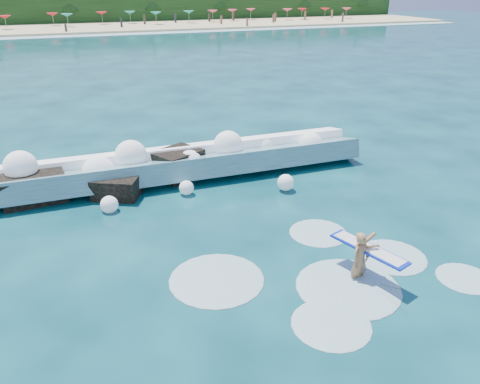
# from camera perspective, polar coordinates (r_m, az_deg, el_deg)

# --- Properties ---
(ground) EXTENTS (200.00, 200.00, 0.00)m
(ground) POSITION_cam_1_polar(r_m,az_deg,el_deg) (14.19, -2.87, -8.44)
(ground) COLOR #072A38
(ground) RESTS_ON ground
(beach) EXTENTS (140.00, 20.00, 0.40)m
(beach) POSITION_cam_1_polar(r_m,az_deg,el_deg) (89.78, -19.22, 18.37)
(beach) COLOR tan
(beach) RESTS_ON ground
(wet_band) EXTENTS (140.00, 5.00, 0.08)m
(wet_band) POSITION_cam_1_polar(r_m,az_deg,el_deg) (78.85, -18.78, 17.64)
(wet_band) COLOR silver
(wet_band) RESTS_ON ground
(treeline) EXTENTS (140.00, 4.00, 5.00)m
(treeline) POSITION_cam_1_polar(r_m,az_deg,el_deg) (99.60, -19.71, 20.12)
(treeline) COLOR black
(treeline) RESTS_ON ground
(breaking_wave) EXTENTS (17.27, 2.72, 1.49)m
(breaking_wave) POSITION_cam_1_polar(r_m,az_deg,el_deg) (20.04, -9.04, 3.12)
(breaking_wave) COLOR teal
(breaking_wave) RESTS_ON ground
(rock_cluster) EXTENTS (8.11, 3.29, 1.33)m
(rock_cluster) POSITION_cam_1_polar(r_m,az_deg,el_deg) (19.42, -16.15, 1.41)
(rock_cluster) COLOR black
(rock_cluster) RESTS_ON ground
(surfer_with_board) EXTENTS (1.27, 2.91, 1.72)m
(surfer_with_board) POSITION_cam_1_polar(r_m,az_deg,el_deg) (13.58, 14.65, -7.80)
(surfer_with_board) COLOR #A3714C
(surfer_with_board) RESTS_ON ground
(wave_spray) EXTENTS (14.69, 4.16, 1.93)m
(wave_spray) POSITION_cam_1_polar(r_m,az_deg,el_deg) (19.59, -11.42, 3.69)
(wave_spray) COLOR white
(wave_spray) RESTS_ON ground
(surf_foam) EXTENTS (8.76, 6.11, 0.14)m
(surf_foam) POSITION_cam_1_polar(r_m,az_deg,el_deg) (13.67, 9.63, -10.23)
(surf_foam) COLOR silver
(surf_foam) RESTS_ON ground
(beach_umbrellas) EXTENTS (110.55, 6.85, 0.50)m
(beach_umbrellas) POSITION_cam_1_polar(r_m,az_deg,el_deg) (91.60, -19.71, 19.70)
(beach_umbrellas) COLOR teal
(beach_umbrellas) RESTS_ON ground
(beachgoers) EXTENTS (101.80, 13.70, 1.93)m
(beachgoers) POSITION_cam_1_polar(r_m,az_deg,el_deg) (86.04, -23.29, 18.16)
(beachgoers) COLOR #3F332D
(beachgoers) RESTS_ON ground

